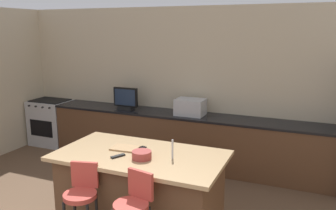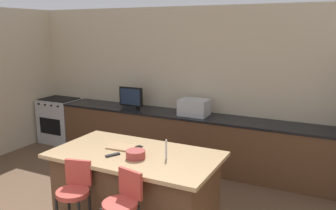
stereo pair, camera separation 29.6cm
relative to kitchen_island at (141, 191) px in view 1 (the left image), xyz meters
The scene contains 13 objects.
wall_back 2.61m from the kitchen_island, 94.43° to the left, with size 7.26×0.12×2.72m, color beige.
counter_back 2.09m from the kitchen_island, 97.12° to the left, with size 4.94×0.62×0.91m.
kitchen_island is the anchor object (origin of this frame).
range_oven 3.75m from the kitchen_island, 146.49° to the left, with size 0.78×0.63×0.93m.
microwave 2.15m from the kitchen_island, 93.16° to the left, with size 0.48×0.36×0.27m, color #B7BABF.
tv_monitor 2.50m from the kitchen_island, 123.49° to the left, with size 0.47×0.16×0.40m.
sink_faucet_back 2.24m from the kitchen_island, 92.61° to the left, with size 0.02×0.02×0.24m, color #B2B2B7.
sink_faucet_island 0.70m from the kitchen_island, ahead, with size 0.02×0.02×0.22m, color #B2B2B7.
bar_stool_left 0.76m from the kitchen_island, 116.88° to the right, with size 0.35×0.37×0.99m.
fruit_bowl 0.53m from the kitchen_island, 55.99° to the right, with size 0.22×0.22×0.09m, color #993833.
cell_phone 0.50m from the kitchen_island, 116.43° to the left, with size 0.07×0.15×0.01m, color black.
tv_remote 0.54m from the kitchen_island, 134.69° to the right, with size 0.04×0.17×0.02m, color black.
cutting_board 0.53m from the kitchen_island, 162.09° to the left, with size 0.31×0.22×0.02m, color #A87F51.
Camera 1 is at (1.95, -1.18, 2.35)m, focal length 37.14 mm.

